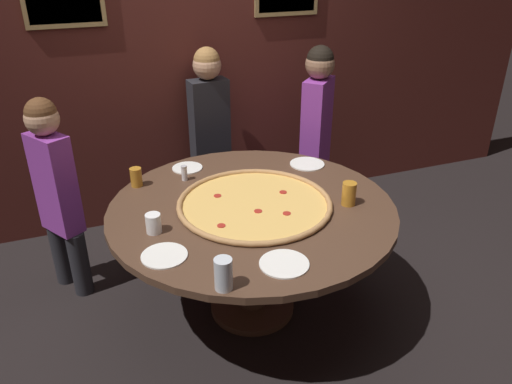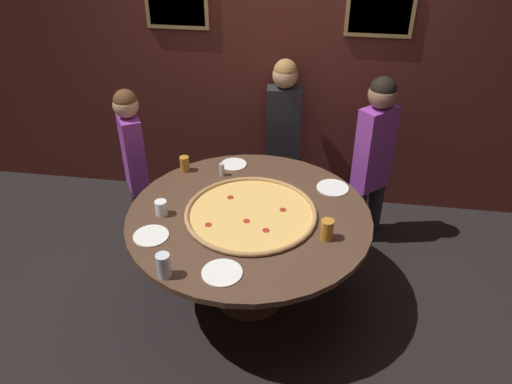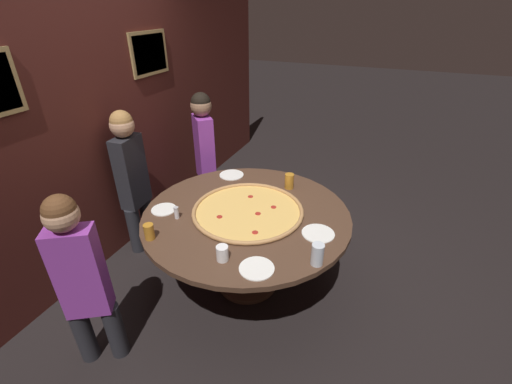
{
  "view_description": "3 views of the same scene",
  "coord_description": "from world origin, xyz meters",
  "px_view_note": "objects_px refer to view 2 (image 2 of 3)",
  "views": [
    {
      "loc": [
        -0.86,
        -2.32,
        2.1
      ],
      "look_at": [
        -0.01,
        -0.09,
        0.87
      ],
      "focal_mm": 35.0,
      "sensor_mm": 36.0,
      "label": 1
    },
    {
      "loc": [
        0.44,
        -2.64,
        2.68
      ],
      "look_at": [
        0.04,
        0.04,
        0.89
      ],
      "focal_mm": 35.0,
      "sensor_mm": 36.0,
      "label": 2
    },
    {
      "loc": [
        -2.06,
        -0.94,
        2.2
      ],
      "look_at": [
        0.09,
        -0.04,
        0.89
      ],
      "focal_mm": 24.0,
      "sensor_mm": 36.0,
      "label": 3
    }
  ],
  "objects_px": {
    "drink_cup_beside_pizza": "(327,230)",
    "white_plate_left_side": "(234,164)",
    "giant_pizza": "(251,213)",
    "diner_side_left": "(374,152)",
    "white_plate_far_back": "(151,236)",
    "white_plate_right_side": "(222,273)",
    "condiment_shaker": "(222,170)",
    "drink_cup_by_shaker": "(161,208)",
    "dining_table": "(249,229)",
    "diner_far_right": "(134,157)",
    "drink_cup_front_edge": "(185,164)",
    "white_plate_near_front": "(333,188)",
    "drink_cup_near_right": "(164,266)",
    "diner_side_right": "(284,128)"
  },
  "relations": [
    {
      "from": "white_plate_right_side",
      "to": "diner_side_right",
      "type": "bearing_deg",
      "value": 84.72
    },
    {
      "from": "diner_side_left",
      "to": "drink_cup_front_edge",
      "type": "bearing_deg",
      "value": -29.11
    },
    {
      "from": "drink_cup_near_right",
      "to": "white_plate_far_back",
      "type": "height_order",
      "value": "drink_cup_near_right"
    },
    {
      "from": "giant_pizza",
      "to": "white_plate_near_front",
      "type": "relative_size",
      "value": 3.83
    },
    {
      "from": "white_plate_near_front",
      "to": "drink_cup_near_right",
      "type": "bearing_deg",
      "value": -131.07
    },
    {
      "from": "drink_cup_near_right",
      "to": "white_plate_right_side",
      "type": "distance_m",
      "value": 0.33
    },
    {
      "from": "condiment_shaker",
      "to": "drink_cup_beside_pizza",
      "type": "bearing_deg",
      "value": -39.04
    },
    {
      "from": "white_plate_far_back",
      "to": "white_plate_near_front",
      "type": "bearing_deg",
      "value": 33.07
    },
    {
      "from": "dining_table",
      "to": "drink_cup_front_edge",
      "type": "height_order",
      "value": "drink_cup_front_edge"
    },
    {
      "from": "drink_cup_near_right",
      "to": "white_plate_left_side",
      "type": "relative_size",
      "value": 0.76
    },
    {
      "from": "white_plate_right_side",
      "to": "diner_side_left",
      "type": "xyz_separation_m",
      "value": [
        0.91,
        1.46,
        0.06
      ]
    },
    {
      "from": "drink_cup_by_shaker",
      "to": "white_plate_left_side",
      "type": "relative_size",
      "value": 0.52
    },
    {
      "from": "giant_pizza",
      "to": "white_plate_near_front",
      "type": "distance_m",
      "value": 0.67
    },
    {
      "from": "drink_cup_beside_pizza",
      "to": "drink_cup_by_shaker",
      "type": "bearing_deg",
      "value": 174.95
    },
    {
      "from": "giant_pizza",
      "to": "diner_side_left",
      "type": "bearing_deg",
      "value": 46.36
    },
    {
      "from": "drink_cup_by_shaker",
      "to": "white_plate_near_front",
      "type": "bearing_deg",
      "value": 23.62
    },
    {
      "from": "white_plate_right_side",
      "to": "diner_far_right",
      "type": "height_order",
      "value": "diner_far_right"
    },
    {
      "from": "drink_cup_beside_pizza",
      "to": "diner_side_right",
      "type": "xyz_separation_m",
      "value": [
        -0.41,
        1.39,
        -0.02
      ]
    },
    {
      "from": "dining_table",
      "to": "white_plate_left_side",
      "type": "xyz_separation_m",
      "value": [
        -0.22,
        0.62,
        0.13
      ]
    },
    {
      "from": "condiment_shaker",
      "to": "diner_far_right",
      "type": "height_order",
      "value": "diner_far_right"
    },
    {
      "from": "white_plate_right_side",
      "to": "condiment_shaker",
      "type": "bearing_deg",
      "value": 101.67
    },
    {
      "from": "giant_pizza",
      "to": "diner_side_left",
      "type": "height_order",
      "value": "diner_side_left"
    },
    {
      "from": "white_plate_far_back",
      "to": "diner_far_right",
      "type": "bearing_deg",
      "value": 115.8
    },
    {
      "from": "white_plate_left_side",
      "to": "diner_side_left",
      "type": "distance_m",
      "value": 1.1
    },
    {
      "from": "drink_cup_beside_pizza",
      "to": "condiment_shaker",
      "type": "distance_m",
      "value": 1.02
    },
    {
      "from": "white_plate_far_back",
      "to": "diner_side_right",
      "type": "xyz_separation_m",
      "value": [
        0.67,
        1.53,
        0.05
      ]
    },
    {
      "from": "dining_table",
      "to": "giant_pizza",
      "type": "xyz_separation_m",
      "value": [
        0.01,
        -0.01,
        0.14
      ]
    },
    {
      "from": "drink_cup_beside_pizza",
      "to": "white_plate_near_front",
      "type": "bearing_deg",
      "value": 87.22
    },
    {
      "from": "white_plate_left_side",
      "to": "white_plate_far_back",
      "type": "relative_size",
      "value": 0.89
    },
    {
      "from": "giant_pizza",
      "to": "drink_cup_beside_pizza",
      "type": "distance_m",
      "value": 0.53
    },
    {
      "from": "drink_cup_front_edge",
      "to": "white_plate_far_back",
      "type": "distance_m",
      "value": 0.81
    },
    {
      "from": "dining_table",
      "to": "giant_pizza",
      "type": "relative_size",
      "value": 1.85
    },
    {
      "from": "drink_cup_near_right",
      "to": "white_plate_left_side",
      "type": "height_order",
      "value": "drink_cup_near_right"
    },
    {
      "from": "white_plate_left_side",
      "to": "diner_far_right",
      "type": "bearing_deg",
      "value": 178.81
    },
    {
      "from": "drink_cup_by_shaker",
      "to": "diner_side_left",
      "type": "relative_size",
      "value": 0.07
    },
    {
      "from": "drink_cup_near_right",
      "to": "giant_pizza",
      "type": "bearing_deg",
      "value": 59.04
    },
    {
      "from": "white_plate_far_back",
      "to": "diner_side_right",
      "type": "bearing_deg",
      "value": 66.32
    },
    {
      "from": "giant_pizza",
      "to": "condiment_shaker",
      "type": "xyz_separation_m",
      "value": [
        -0.29,
        0.46,
        0.04
      ]
    },
    {
      "from": "drink_cup_beside_pizza",
      "to": "white_plate_left_side",
      "type": "distance_m",
      "value": 1.09
    },
    {
      "from": "white_plate_far_back",
      "to": "condiment_shaker",
      "type": "xyz_separation_m",
      "value": [
        0.29,
        0.78,
        0.05
      ]
    },
    {
      "from": "drink_cup_by_shaker",
      "to": "giant_pizza",
      "type": "bearing_deg",
      "value": 7.91
    },
    {
      "from": "drink_cup_by_shaker",
      "to": "drink_cup_front_edge",
      "type": "bearing_deg",
      "value": 89.76
    },
    {
      "from": "diner_side_right",
      "to": "white_plate_left_side",
      "type": "bearing_deg",
      "value": 56.0
    },
    {
      "from": "diner_side_left",
      "to": "giant_pizza",
      "type": "bearing_deg",
      "value": 2.05
    },
    {
      "from": "diner_far_right",
      "to": "diner_side_left",
      "type": "relative_size",
      "value": 0.92
    },
    {
      "from": "drink_cup_by_shaker",
      "to": "white_plate_far_back",
      "type": "bearing_deg",
      "value": -89.19
    },
    {
      "from": "drink_cup_beside_pizza",
      "to": "white_plate_far_back",
      "type": "relative_size",
      "value": 0.61
    },
    {
      "from": "drink_cup_beside_pizza",
      "to": "drink_cup_by_shaker",
      "type": "distance_m",
      "value": 1.09
    },
    {
      "from": "drink_cup_by_shaker",
      "to": "white_plate_left_side",
      "type": "xyz_separation_m",
      "value": [
        0.35,
        0.71,
        -0.05
      ]
    },
    {
      "from": "drink_cup_front_edge",
      "to": "condiment_shaker",
      "type": "relative_size",
      "value": 1.2
    }
  ]
}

